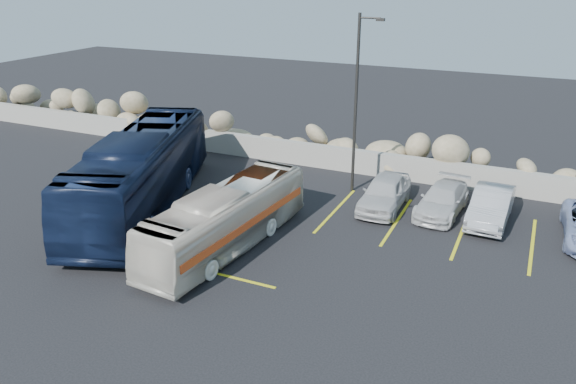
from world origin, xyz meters
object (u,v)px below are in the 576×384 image
at_px(car_a, 385,193).
at_px(car_b, 491,206).
at_px(vintage_bus, 227,219).
at_px(car_c, 442,200).
at_px(lamppost, 357,100).
at_px(tour_coach, 142,171).

bearing_deg(car_a, car_b, 5.42).
xyz_separation_m(vintage_bus, car_c, (6.70, 6.54, -0.58)).
bearing_deg(lamppost, vintage_bus, -108.36).
bearing_deg(car_c, lamppost, 172.84).
height_order(lamppost, car_a, lamppost).
bearing_deg(car_c, vintage_bus, -131.19).
bearing_deg(car_c, tour_coach, -153.61).
distance_m(tour_coach, car_b, 14.67).
xyz_separation_m(lamppost, car_c, (4.24, -0.88, -3.70)).
bearing_deg(car_a, car_c, 10.81).
height_order(vintage_bus, car_b, vintage_bus).
relative_size(vintage_bus, car_a, 2.02).
height_order(lamppost, vintage_bus, lamppost).
height_order(vintage_bus, car_a, vintage_bus).
xyz_separation_m(tour_coach, car_b, (13.85, 4.75, -0.98)).
xyz_separation_m(car_b, car_c, (-1.96, 0.03, -0.10)).
height_order(vintage_bus, car_c, vintage_bus).
bearing_deg(lamppost, car_a, -36.17).
relative_size(car_a, car_b, 0.99).
distance_m(lamppost, car_c, 5.70).
height_order(vintage_bus, tour_coach, tour_coach).
height_order(car_a, car_c, car_a).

